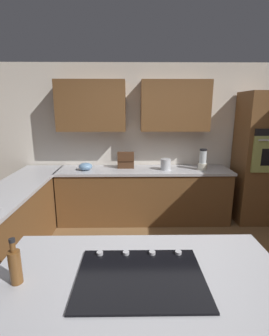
{
  "coord_description": "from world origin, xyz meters",
  "views": [
    {
      "loc": [
        0.31,
        2.25,
        1.9
      ],
      "look_at": [
        0.26,
        -1.33,
        1.02
      ],
      "focal_mm": 26.56,
      "sensor_mm": 36.0,
      "label": 1
    }
  ],
  "objects_px": {
    "mixing_bowl": "(86,166)",
    "spice_rack": "(126,160)",
    "cooktop": "(140,277)",
    "blender": "(203,161)",
    "wall_oven": "(263,159)",
    "oil_bottle": "(15,265)",
    "kettle": "(166,164)"
  },
  "relations": [
    {
      "from": "mixing_bowl",
      "to": "spice_rack",
      "type": "height_order",
      "value": "spice_rack"
    },
    {
      "from": "spice_rack",
      "to": "cooktop",
      "type": "bearing_deg",
      "value": 92.95
    },
    {
      "from": "spice_rack",
      "to": "blender",
      "type": "bearing_deg",
      "value": 174.09
    },
    {
      "from": "blender",
      "to": "spice_rack",
      "type": "relative_size",
      "value": 1.25
    },
    {
      "from": "wall_oven",
      "to": "blender",
      "type": "height_order",
      "value": "wall_oven"
    },
    {
      "from": "cooktop",
      "to": "oil_bottle",
      "type": "bearing_deg",
      "value": 2.4
    },
    {
      "from": "wall_oven",
      "to": "kettle",
      "type": "xyz_separation_m",
      "value": [
        1.6,
        0.05,
        -0.08
      ]
    },
    {
      "from": "mixing_bowl",
      "to": "wall_oven",
      "type": "bearing_deg",
      "value": -179.1
    },
    {
      "from": "mixing_bowl",
      "to": "kettle",
      "type": "xyz_separation_m",
      "value": [
        -1.3,
        0.0,
        0.03
      ]
    },
    {
      "from": "oil_bottle",
      "to": "cooktop",
      "type": "bearing_deg",
      "value": -177.6
    },
    {
      "from": "mixing_bowl",
      "to": "oil_bottle",
      "type": "relative_size",
      "value": 0.77
    },
    {
      "from": "wall_oven",
      "to": "mixing_bowl",
      "type": "bearing_deg",
      "value": 0.9
    },
    {
      "from": "mixing_bowl",
      "to": "blender",
      "type": "bearing_deg",
      "value": -180.0
    },
    {
      "from": "spice_rack",
      "to": "oil_bottle",
      "type": "relative_size",
      "value": 0.97
    },
    {
      "from": "blender",
      "to": "kettle",
      "type": "relative_size",
      "value": 1.9
    },
    {
      "from": "cooktop",
      "to": "blender",
      "type": "bearing_deg",
      "value": -112.86
    },
    {
      "from": "cooktop",
      "to": "spice_rack",
      "type": "height_order",
      "value": "spice_rack"
    },
    {
      "from": "blender",
      "to": "oil_bottle",
      "type": "relative_size",
      "value": 1.21
    },
    {
      "from": "wall_oven",
      "to": "oil_bottle",
      "type": "distance_m",
      "value": 3.91
    },
    {
      "from": "spice_rack",
      "to": "oil_bottle",
      "type": "xyz_separation_m",
      "value": [
        0.58,
        2.79,
        -0.02
      ]
    },
    {
      "from": "spice_rack",
      "to": "oil_bottle",
      "type": "height_order",
      "value": "oil_bottle"
    },
    {
      "from": "mixing_bowl",
      "to": "spice_rack",
      "type": "bearing_deg",
      "value": -168.73
    },
    {
      "from": "kettle",
      "to": "wall_oven",
      "type": "bearing_deg",
      "value": -178.37
    },
    {
      "from": "cooktop",
      "to": "kettle",
      "type": "bearing_deg",
      "value": -100.94
    },
    {
      "from": "mixing_bowl",
      "to": "kettle",
      "type": "bearing_deg",
      "value": 180.0
    },
    {
      "from": "oil_bottle",
      "to": "spice_rack",
      "type": "bearing_deg",
      "value": -101.75
    },
    {
      "from": "cooktop",
      "to": "spice_rack",
      "type": "distance_m",
      "value": 2.76
    },
    {
      "from": "mixing_bowl",
      "to": "kettle",
      "type": "relative_size",
      "value": 1.21
    },
    {
      "from": "blender",
      "to": "kettle",
      "type": "bearing_deg",
      "value": 0.0
    },
    {
      "from": "blender",
      "to": "spice_rack",
      "type": "distance_m",
      "value": 1.26
    },
    {
      "from": "kettle",
      "to": "oil_bottle",
      "type": "bearing_deg",
      "value": 65.17
    },
    {
      "from": "wall_oven",
      "to": "kettle",
      "type": "distance_m",
      "value": 1.6
    }
  ]
}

